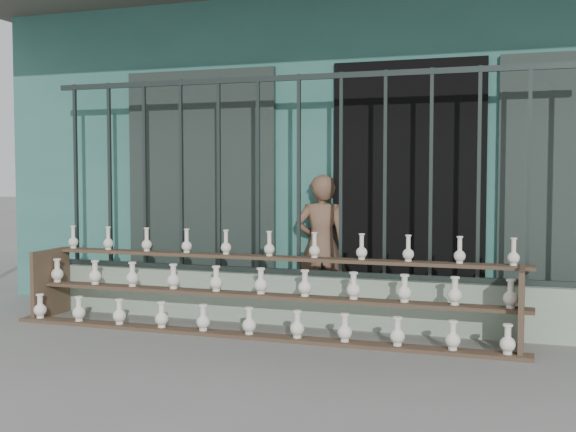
% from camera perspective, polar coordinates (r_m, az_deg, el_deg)
% --- Properties ---
extents(ground, '(60.00, 60.00, 0.00)m').
position_cam_1_polar(ground, '(5.43, -3.48, -11.20)').
color(ground, slate).
extents(workshop_building, '(7.40, 6.60, 3.21)m').
position_cam_1_polar(workshop_building, '(9.31, 6.49, 4.93)').
color(workshop_building, '#346E65').
rests_on(workshop_building, ground).
extents(parapet_wall, '(5.00, 0.20, 0.45)m').
position_cam_1_polar(parapet_wall, '(6.57, 0.85, -6.61)').
color(parapet_wall, '#99B097').
rests_on(parapet_wall, ground).
extents(security_fence, '(5.00, 0.04, 1.80)m').
position_cam_1_polar(security_fence, '(6.47, 0.86, 3.23)').
color(security_fence, '#283330').
rests_on(security_fence, parapet_wall).
extents(shelf_rack, '(4.50, 0.68, 0.85)m').
position_cam_1_polar(shelf_rack, '(6.24, -2.29, -5.91)').
color(shelf_rack, brown).
rests_on(shelf_rack, ground).
extents(elderly_woman, '(0.57, 0.46, 1.35)m').
position_cam_1_polar(elderly_woman, '(6.85, 2.64, -2.39)').
color(elderly_woman, brown).
rests_on(elderly_woman, ground).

